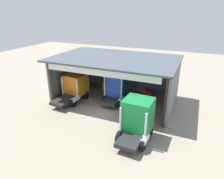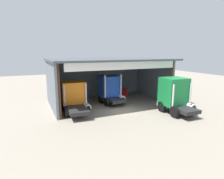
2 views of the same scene
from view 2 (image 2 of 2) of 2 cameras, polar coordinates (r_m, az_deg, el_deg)
ground_plane at (r=20.83m, az=3.33°, el=-6.53°), size 80.00×80.00×0.00m
workshop_shed at (r=24.44m, az=-1.95°, el=5.35°), size 14.44×9.45×5.60m
truck_orange_center_bay at (r=20.74m, az=-11.37°, el=-1.96°), size 2.75×5.36×3.23m
truck_blue_yard_outside at (r=23.81m, az=-0.61°, el=0.19°), size 2.61×4.18×3.68m
truck_green_left_bay at (r=20.96m, az=18.50°, el=-1.46°), size 2.66×4.36×3.71m
oil_drum at (r=25.90m, az=-9.72°, el=-2.05°), size 0.58×0.58×0.94m
tool_cart at (r=27.93m, az=3.64°, el=-0.89°), size 0.90×0.60×1.00m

